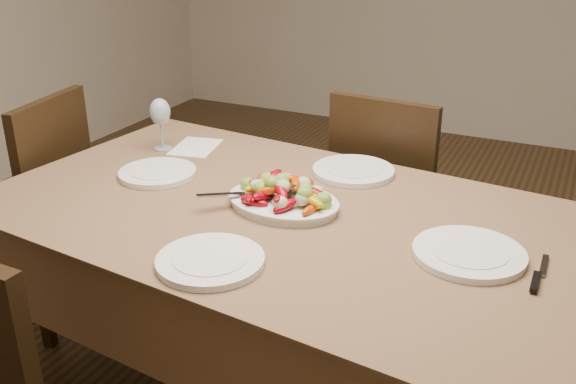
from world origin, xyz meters
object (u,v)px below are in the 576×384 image
(dining_table, at_px, (288,319))
(serving_platter, at_px, (283,204))
(chair_far, at_px, (396,202))
(chair_left, at_px, (22,212))
(plate_near, at_px, (210,261))
(plate_left, at_px, (158,173))
(plate_far, at_px, (353,171))
(plate_right, at_px, (469,254))
(wine_glass, at_px, (161,123))

(dining_table, relative_size, serving_platter, 5.48)
(chair_far, distance_m, serving_platter, 0.86)
(dining_table, height_order, chair_far, chair_far)
(chair_left, distance_m, plate_near, 1.28)
(chair_far, height_order, plate_left, chair_far)
(plate_far, bearing_deg, chair_far, 86.24)
(dining_table, relative_size, plate_right, 6.44)
(chair_left, distance_m, plate_right, 1.77)
(plate_near, bearing_deg, chair_left, 159.44)
(serving_platter, height_order, wine_glass, wine_glass)
(dining_table, xyz_separation_m, plate_left, (-0.51, 0.06, 0.39))
(plate_left, distance_m, plate_far, 0.66)
(chair_left, relative_size, plate_near, 3.49)
(plate_right, bearing_deg, chair_left, 176.08)
(dining_table, bearing_deg, chair_left, 176.41)
(dining_table, height_order, plate_near, plate_near)
(plate_near, distance_m, wine_glass, 0.90)
(plate_far, bearing_deg, chair_left, -167.27)
(dining_table, distance_m, chair_far, 0.83)
(plate_left, bearing_deg, serving_platter, -5.13)
(chair_far, distance_m, chair_left, 1.50)
(chair_left, height_order, serving_platter, chair_left)
(serving_platter, distance_m, plate_near, 0.38)
(chair_left, bearing_deg, plate_far, 93.43)
(plate_left, height_order, plate_right, same)
(chair_far, relative_size, plate_left, 3.71)
(plate_far, relative_size, wine_glass, 1.34)
(plate_near, bearing_deg, plate_left, 138.12)
(dining_table, height_order, wine_glass, wine_glass)
(serving_platter, xyz_separation_m, plate_left, (-0.49, 0.04, -0.00))
(serving_platter, distance_m, wine_glass, 0.69)
(plate_near, bearing_deg, plate_far, 81.59)
(plate_right, bearing_deg, plate_near, -150.85)
(plate_far, distance_m, wine_glass, 0.73)
(dining_table, bearing_deg, wine_glass, 156.47)
(serving_platter, height_order, plate_far, serving_platter)
(dining_table, relative_size, plate_near, 6.76)
(plate_right, relative_size, plate_near, 1.05)
(wine_glass, bearing_deg, dining_table, -23.53)
(plate_left, bearing_deg, wine_glass, 122.11)
(plate_right, distance_m, plate_far, 0.62)
(serving_platter, xyz_separation_m, plate_near, (-0.02, -0.38, -0.00))
(dining_table, relative_size, plate_far, 6.71)
(chair_left, distance_m, serving_platter, 1.22)
(wine_glass, bearing_deg, chair_far, 35.36)
(dining_table, bearing_deg, chair_far, 83.19)
(plate_far, distance_m, plate_near, 0.74)
(chair_left, distance_m, wine_glass, 0.71)
(serving_platter, relative_size, plate_near, 1.23)
(serving_platter, xyz_separation_m, wine_glass, (-0.63, 0.27, 0.09))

